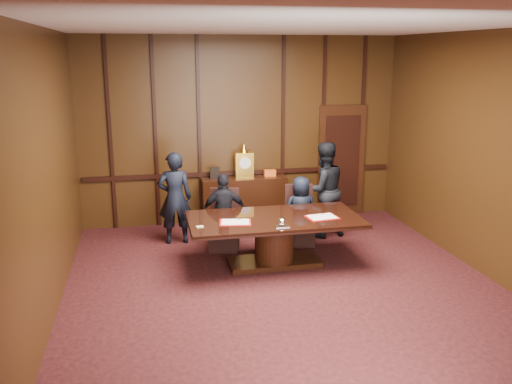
{
  "coord_description": "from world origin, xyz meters",
  "views": [
    {
      "loc": [
        -1.82,
        -6.51,
        3.18
      ],
      "look_at": [
        -0.12,
        1.57,
        1.05
      ],
      "focal_mm": 38.0,
      "sensor_mm": 36.0,
      "label": 1
    }
  ],
  "objects_px": {
    "witness_right": "(323,190)",
    "signatory_right": "(301,211)",
    "signatory_left": "(224,212)",
    "conference_table": "(274,233)",
    "witness_left": "(175,198)",
    "sideboard": "(244,199)"
  },
  "relations": [
    {
      "from": "signatory_right",
      "to": "witness_right",
      "type": "bearing_deg",
      "value": -145.1
    },
    {
      "from": "signatory_left",
      "to": "signatory_right",
      "type": "distance_m",
      "value": 1.3
    },
    {
      "from": "conference_table",
      "to": "witness_left",
      "type": "relative_size",
      "value": 1.65
    },
    {
      "from": "conference_table",
      "to": "witness_right",
      "type": "distance_m",
      "value": 1.68
    },
    {
      "from": "signatory_right",
      "to": "witness_right",
      "type": "height_order",
      "value": "witness_right"
    },
    {
      "from": "signatory_right",
      "to": "signatory_left",
      "type": "bearing_deg",
      "value": -0.21
    },
    {
      "from": "conference_table",
      "to": "witness_left",
      "type": "distance_m",
      "value": 1.96
    },
    {
      "from": "signatory_left",
      "to": "witness_right",
      "type": "xyz_separation_m",
      "value": [
        1.81,
        0.36,
        0.2
      ]
    },
    {
      "from": "signatory_left",
      "to": "signatory_right",
      "type": "xyz_separation_m",
      "value": [
        1.3,
        0.0,
        -0.05
      ]
    },
    {
      "from": "witness_left",
      "to": "witness_right",
      "type": "bearing_deg",
      "value": 177.37
    },
    {
      "from": "signatory_right",
      "to": "conference_table",
      "type": "bearing_deg",
      "value": 50.69
    },
    {
      "from": "signatory_left",
      "to": "witness_left",
      "type": "xyz_separation_m",
      "value": [
        -0.76,
        0.53,
        0.15
      ]
    },
    {
      "from": "signatory_right",
      "to": "witness_right",
      "type": "xyz_separation_m",
      "value": [
        0.51,
        0.36,
        0.25
      ]
    },
    {
      "from": "signatory_right",
      "to": "witness_right",
      "type": "distance_m",
      "value": 0.68
    },
    {
      "from": "sideboard",
      "to": "signatory_left",
      "type": "xyz_separation_m",
      "value": [
        -0.59,
        -1.36,
        0.16
      ]
    },
    {
      "from": "witness_right",
      "to": "signatory_right",
      "type": "bearing_deg",
      "value": 25.33
    },
    {
      "from": "signatory_left",
      "to": "sideboard",
      "type": "bearing_deg",
      "value": -110.78
    },
    {
      "from": "witness_left",
      "to": "witness_right",
      "type": "xyz_separation_m",
      "value": [
        2.58,
        -0.16,
        0.05
      ]
    },
    {
      "from": "signatory_left",
      "to": "witness_right",
      "type": "distance_m",
      "value": 1.86
    },
    {
      "from": "sideboard",
      "to": "conference_table",
      "type": "distance_m",
      "value": 2.16
    },
    {
      "from": "signatory_left",
      "to": "signatory_right",
      "type": "relative_size",
      "value": 1.09
    },
    {
      "from": "conference_table",
      "to": "signatory_right",
      "type": "xyz_separation_m",
      "value": [
        0.65,
        0.8,
        0.08
      ]
    }
  ]
}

